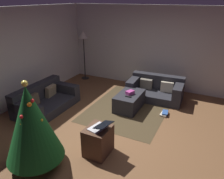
{
  "coord_description": "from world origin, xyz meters",
  "views": [
    {
      "loc": [
        -3.74,
        -1.74,
        2.83
      ],
      "look_at": [
        0.62,
        0.43,
        0.75
      ],
      "focal_mm": 35.2,
      "sensor_mm": 36.0,
      "label": 1
    }
  ],
  "objects_px": {
    "couch_right": "(156,89)",
    "couch_left": "(44,100)",
    "side_table": "(98,141)",
    "ottoman": "(129,101)",
    "gift_box": "(130,92)",
    "book_stack": "(164,113)",
    "laptop": "(100,127)",
    "tv_remote": "(128,97)",
    "christmas_tree": "(31,123)",
    "corner_lamp": "(83,39)"
  },
  "relations": [
    {
      "from": "tv_remote",
      "to": "corner_lamp",
      "type": "relative_size",
      "value": 0.09
    },
    {
      "from": "ottoman",
      "to": "laptop",
      "type": "bearing_deg",
      "value": -173.59
    },
    {
      "from": "gift_box",
      "to": "corner_lamp",
      "type": "height_order",
      "value": "corner_lamp"
    },
    {
      "from": "ottoman",
      "to": "side_table",
      "type": "height_order",
      "value": "side_table"
    },
    {
      "from": "couch_right",
      "to": "side_table",
      "type": "xyz_separation_m",
      "value": [
        -2.98,
        0.27,
        0.02
      ]
    },
    {
      "from": "gift_box",
      "to": "side_table",
      "type": "height_order",
      "value": "side_table"
    },
    {
      "from": "side_table",
      "to": "couch_right",
      "type": "bearing_deg",
      "value": -5.25
    },
    {
      "from": "christmas_tree",
      "to": "corner_lamp",
      "type": "height_order",
      "value": "corner_lamp"
    },
    {
      "from": "couch_right",
      "to": "tv_remote",
      "type": "xyz_separation_m",
      "value": [
        -1.2,
        0.4,
        0.18
      ]
    },
    {
      "from": "couch_right",
      "to": "book_stack",
      "type": "relative_size",
      "value": 5.42
    },
    {
      "from": "ottoman",
      "to": "tv_remote",
      "type": "height_order",
      "value": "tv_remote"
    },
    {
      "from": "couch_left",
      "to": "christmas_tree",
      "type": "xyz_separation_m",
      "value": [
        -1.72,
        -1.38,
        0.62
      ]
    },
    {
      "from": "christmas_tree",
      "to": "corner_lamp",
      "type": "distance_m",
      "value": 4.61
    },
    {
      "from": "book_stack",
      "to": "laptop",
      "type": "bearing_deg",
      "value": 160.37
    },
    {
      "from": "tv_remote",
      "to": "corner_lamp",
      "type": "xyz_separation_m",
      "value": [
        1.67,
        2.41,
        1.03
      ]
    },
    {
      "from": "side_table",
      "to": "christmas_tree",
      "type": "bearing_deg",
      "value": 133.44
    },
    {
      "from": "side_table",
      "to": "corner_lamp",
      "type": "height_order",
      "value": "corner_lamp"
    },
    {
      "from": "couch_right",
      "to": "gift_box",
      "type": "xyz_separation_m",
      "value": [
        -1.01,
        0.43,
        0.21
      ]
    },
    {
      "from": "couch_left",
      "to": "tv_remote",
      "type": "relative_size",
      "value": 10.69
    },
    {
      "from": "couch_left",
      "to": "gift_box",
      "type": "bearing_deg",
      "value": 116.73
    },
    {
      "from": "side_table",
      "to": "ottoman",
      "type": "bearing_deg",
      "value": 4.9
    },
    {
      "from": "couch_left",
      "to": "corner_lamp",
      "type": "height_order",
      "value": "corner_lamp"
    },
    {
      "from": "couch_right",
      "to": "corner_lamp",
      "type": "distance_m",
      "value": 3.1
    },
    {
      "from": "couch_right",
      "to": "christmas_tree",
      "type": "height_order",
      "value": "christmas_tree"
    },
    {
      "from": "couch_right",
      "to": "book_stack",
      "type": "xyz_separation_m",
      "value": [
        -0.93,
        -0.52,
        -0.22
      ]
    },
    {
      "from": "gift_box",
      "to": "side_table",
      "type": "bearing_deg",
      "value": -175.61
    },
    {
      "from": "side_table",
      "to": "gift_box",
      "type": "bearing_deg",
      "value": 4.39
    },
    {
      "from": "tv_remote",
      "to": "corner_lamp",
      "type": "height_order",
      "value": "corner_lamp"
    },
    {
      "from": "couch_left",
      "to": "corner_lamp",
      "type": "relative_size",
      "value": 0.99
    },
    {
      "from": "couch_right",
      "to": "couch_left",
      "type": "bearing_deg",
      "value": 36.45
    },
    {
      "from": "couch_left",
      "to": "ottoman",
      "type": "distance_m",
      "value": 2.29
    },
    {
      "from": "couch_right",
      "to": "side_table",
      "type": "height_order",
      "value": "couch_right"
    },
    {
      "from": "laptop",
      "to": "tv_remote",
      "type": "bearing_deg",
      "value": 5.6
    },
    {
      "from": "couch_right",
      "to": "corner_lamp",
      "type": "height_order",
      "value": "corner_lamp"
    },
    {
      "from": "couch_right",
      "to": "tv_remote",
      "type": "distance_m",
      "value": 1.28
    },
    {
      "from": "couch_right",
      "to": "corner_lamp",
      "type": "bearing_deg",
      "value": -12.68
    },
    {
      "from": "book_stack",
      "to": "ottoman",
      "type": "bearing_deg",
      "value": 93.23
    },
    {
      "from": "couch_right",
      "to": "corner_lamp",
      "type": "xyz_separation_m",
      "value": [
        0.48,
        2.81,
        1.21
      ]
    },
    {
      "from": "gift_box",
      "to": "christmas_tree",
      "type": "xyz_separation_m",
      "value": [
        -2.76,
        0.67,
        0.39
      ]
    },
    {
      "from": "laptop",
      "to": "book_stack",
      "type": "height_order",
      "value": "laptop"
    },
    {
      "from": "couch_right",
      "to": "laptop",
      "type": "height_order",
      "value": "laptop"
    },
    {
      "from": "gift_box",
      "to": "laptop",
      "type": "relative_size",
      "value": 0.48
    },
    {
      "from": "tv_remote",
      "to": "laptop",
      "type": "relative_size",
      "value": 0.36
    },
    {
      "from": "tv_remote",
      "to": "laptop",
      "type": "height_order",
      "value": "laptop"
    },
    {
      "from": "laptop",
      "to": "couch_right",
      "type": "bearing_deg",
      "value": -4.2
    },
    {
      "from": "corner_lamp",
      "to": "ottoman",
      "type": "bearing_deg",
      "value": -121.76
    },
    {
      "from": "couch_right",
      "to": "side_table",
      "type": "bearing_deg",
      "value": 81.67
    },
    {
      "from": "side_table",
      "to": "book_stack",
      "type": "xyz_separation_m",
      "value": [
        2.05,
        -0.79,
        -0.24
      ]
    },
    {
      "from": "gift_box",
      "to": "tv_remote",
      "type": "relative_size",
      "value": 1.34
    },
    {
      "from": "book_stack",
      "to": "corner_lamp",
      "type": "height_order",
      "value": "corner_lamp"
    }
  ]
}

